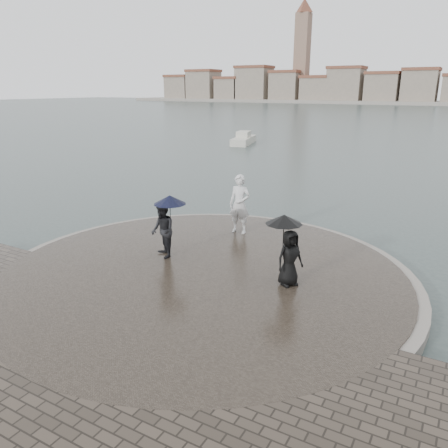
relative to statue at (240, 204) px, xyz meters
The scene contains 7 objects.
ground 7.38m from the statue, 84.50° to the right, with size 400.00×400.00×0.00m, color #2B3835.
kerb_ring 3.99m from the statue, 79.38° to the right, with size 12.50×12.50×0.32m, color gray.
quay_tip 3.98m from the statue, 79.38° to the right, with size 11.90×11.90×0.36m, color #2D261E.
statue is the anchor object (origin of this frame).
visitor_left 3.50m from the statue, 105.30° to the right, with size 1.31×1.14×2.04m.
visitor_right 4.64m from the statue, 46.07° to the right, with size 1.19×1.07×1.95m.
far_skyline 153.66m from the statue, 92.09° to the left, with size 260.00×20.00×37.00m.
Camera 1 is at (6.48, -6.65, 5.56)m, focal length 35.00 mm.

